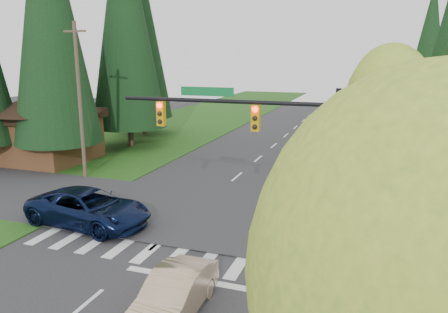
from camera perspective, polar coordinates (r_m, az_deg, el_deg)
The scene contains 30 objects.
ground at distance 16.27m, azimuth -15.79°, elevation -16.59°, with size 120.00×120.00×0.00m, color #28282B.
grass_east at distance 32.70m, azimuth 26.59°, elevation -2.34°, with size 14.00×110.00×0.06m, color #164913.
grass_west at distance 38.87m, azimuth -14.78°, elevation 0.88°, with size 14.00×110.00×0.06m, color #164913.
cross_street at distance 22.62m, azimuth -4.10°, elevation -7.49°, with size 120.00×8.00×0.10m, color #28282B.
sidewalk_east at distance 34.36m, azimuth 16.10°, elevation -0.70°, with size 1.80×80.00×0.13m, color gray.
curb_east at distance 34.41m, azimuth 14.69°, elevation -0.60°, with size 0.20×80.00×0.13m, color gray.
stone_wall_north at distance 42.10m, azimuth 19.11°, elevation 1.95°, with size 0.70×40.00×0.70m, color #4C4438.
traffic_signal at distance 16.70m, azimuth 4.69°, elevation 2.89°, with size 8.70×0.37×6.80m.
brown_building at distance 35.67m, azimuth -22.23°, elevation 4.36°, with size 8.40×8.40×5.40m.
utility_pole at distance 29.66m, azimuth -18.32°, elevation 7.01°, with size 1.60×0.24×10.00m.
decid_tree_0 at distance 25.53m, azimuth 20.95°, elevation 6.97°, with size 4.80×4.80×8.37m.
decid_tree_1 at distance 32.49m, azimuth 20.90°, elevation 8.45°, with size 5.20×5.20×8.80m.
decid_tree_2 at distance 39.47m, azimuth 20.41°, elevation 9.33°, with size 5.00×5.00×8.82m.
decid_tree_3 at distance 46.47m, azimuth 20.41°, elevation 9.44°, with size 5.00×5.00×8.55m.
decid_tree_4 at distance 53.45m, azimuth 20.47°, elevation 10.23°, with size 5.40×5.40×9.18m.
decid_tree_5 at distance 60.47m, azimuth 20.15°, elevation 9.98°, with size 4.80×4.80×8.30m.
decid_tree_6 at distance 67.45m, azimuth 20.22°, elevation 10.49°, with size 5.20×5.20×8.86m.
decid_tree_south at distance 6.08m, azimuth 25.67°, elevation -14.09°, with size 4.60×4.60×7.92m.
conifer_w_a at distance 33.41m, azimuth -21.87°, elevation 17.07°, with size 6.12×6.12×19.80m.
conifer_w_b at distance 38.32m, azimuth -21.24°, elevation 14.98°, with size 5.44×5.44×17.80m.
conifer_w_c at distance 39.34m, azimuth -12.81°, elevation 17.64°, with size 6.46×6.46×20.80m.
conifer_w_e at distance 45.44m, azimuth -10.84°, elevation 15.80°, with size 5.78×5.78×18.80m.
conifer_e_c at distance 59.69m, azimuth 25.27°, elevation 13.13°, with size 5.10×5.10×16.80m.
sedan_champagne at distance 14.19m, azimuth -6.63°, elevation -17.55°, with size 1.51×4.32×1.42m, color tan.
suv_navy at distance 21.83m, azimuth -17.24°, elevation -6.45°, with size 2.83×6.14×1.71m, color #0A1434.
parked_car_a at distance 30.43m, azimuth 10.61°, elevation -1.03°, with size 1.51×3.75×1.28m, color #A1A2A6.
parked_car_b at distance 36.21m, azimuth 13.98°, elevation 1.06°, with size 1.82×4.47×1.30m, color slate.
parked_car_c at distance 45.27m, azimuth 14.31°, elevation 3.44°, with size 1.48×4.25×1.40m, color #B3B3B8.
parked_car_d at distance 54.04m, azimuth 14.76°, elevation 5.03°, with size 1.91×4.75×1.62m, color silver.
parked_car_e at distance 61.39m, azimuth 16.03°, elevation 5.70°, with size 1.76×4.34×1.26m, color #B7B7BD.
Camera 1 is at (8.49, -11.42, 7.91)m, focal length 35.00 mm.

